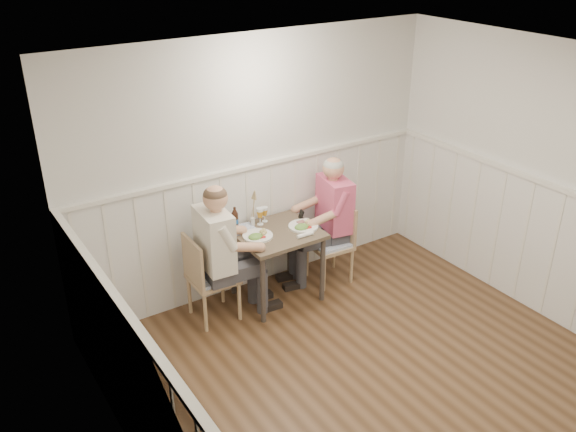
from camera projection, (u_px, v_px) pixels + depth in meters
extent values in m
plane|color=#442C19|center=(402.00, 401.00, 4.91)|extent=(4.50, 4.50, 0.00)
cube|color=silver|center=(257.00, 166.00, 6.04)|extent=(4.00, 0.04, 2.60)
cube|color=silver|center=(152.00, 361.00, 3.36)|extent=(0.04, 4.50, 2.60)
cube|color=white|center=(437.00, 81.00, 3.78)|extent=(4.00, 4.50, 0.02)
cube|color=silver|center=(259.00, 225.00, 6.31)|extent=(3.98, 0.03, 1.30)
cube|color=silver|center=(568.00, 263.00, 5.61)|extent=(0.03, 4.48, 1.30)
cube|color=silver|center=(259.00, 165.00, 6.01)|extent=(3.98, 0.06, 0.04)
cube|color=silver|center=(157.00, 356.00, 3.37)|extent=(0.06, 4.48, 0.04)
cube|color=#4B3E36|center=(277.00, 233.00, 5.97)|extent=(0.79, 0.70, 0.04)
cylinder|color=#3F3833|center=(263.00, 290.00, 5.73)|extent=(0.05, 0.05, 0.71)
cylinder|color=#3F3833|center=(233.00, 263.00, 6.18)|extent=(0.05, 0.05, 0.71)
cylinder|color=#3F3833|center=(323.00, 269.00, 6.07)|extent=(0.05, 0.05, 0.71)
cylinder|color=#3F3833|center=(290.00, 245.00, 6.53)|extent=(0.05, 0.05, 0.71)
cube|color=tan|center=(330.00, 245.00, 6.41)|extent=(0.43, 0.43, 0.04)
cube|color=#7086BF|center=(330.00, 242.00, 6.40)|extent=(0.39, 0.39, 0.03)
cube|color=tan|center=(345.00, 222.00, 6.39)|extent=(0.06, 0.40, 0.42)
cylinder|color=tan|center=(352.00, 266.00, 6.44)|extent=(0.03, 0.03, 0.39)
cylinder|color=tan|center=(324.00, 274.00, 6.29)|extent=(0.03, 0.03, 0.39)
cylinder|color=tan|center=(334.00, 252.00, 6.71)|extent=(0.03, 0.03, 0.39)
cylinder|color=tan|center=(307.00, 260.00, 6.56)|extent=(0.03, 0.03, 0.39)
cube|color=tan|center=(213.00, 278.00, 5.78)|extent=(0.42, 0.42, 0.04)
cube|color=#7086BF|center=(213.00, 275.00, 5.77)|extent=(0.38, 0.38, 0.03)
cube|color=tan|center=(193.00, 262.00, 5.59)|extent=(0.04, 0.42, 0.44)
cylinder|color=tan|center=(189.00, 295.00, 5.93)|extent=(0.04, 0.04, 0.41)
cylinder|color=tan|center=(222.00, 284.00, 6.10)|extent=(0.04, 0.04, 0.41)
cylinder|color=tan|center=(205.00, 313.00, 5.66)|extent=(0.04, 0.04, 0.41)
cylinder|color=tan|center=(239.00, 301.00, 5.83)|extent=(0.04, 0.04, 0.41)
cube|color=#3F3F47|center=(331.00, 256.00, 6.57)|extent=(0.51, 0.48, 0.45)
cube|color=#3F3F47|center=(315.00, 236.00, 6.38)|extent=(0.48, 0.44, 0.13)
cube|color=#DA6883|center=(333.00, 204.00, 6.30)|extent=(0.32, 0.48, 0.55)
sphere|color=tan|center=(334.00, 168.00, 6.12)|extent=(0.22, 0.22, 0.22)
sphere|color=#A5A5A0|center=(334.00, 165.00, 6.11)|extent=(0.21, 0.21, 0.21)
cube|color=black|center=(301.00, 209.00, 6.17)|extent=(0.03, 0.07, 0.13)
cube|color=#3F3F47|center=(220.00, 298.00, 5.84)|extent=(0.48, 0.45, 0.46)
cube|color=#3F3F47|center=(238.00, 266.00, 5.80)|extent=(0.46, 0.40, 0.13)
cube|color=beige|center=(217.00, 239.00, 5.56)|extent=(0.28, 0.47, 0.57)
sphere|color=tan|center=(214.00, 198.00, 5.38)|extent=(0.23, 0.23, 0.23)
sphere|color=#4C3828|center=(214.00, 195.00, 5.37)|extent=(0.22, 0.22, 0.22)
cylinder|color=white|center=(303.00, 226.00, 6.04)|extent=(0.30, 0.30, 0.02)
ellipsoid|color=#3F722D|center=(302.00, 225.00, 5.97)|extent=(0.15, 0.12, 0.06)
sphere|color=tan|center=(308.00, 221.00, 6.07)|extent=(0.04, 0.04, 0.04)
cube|color=#915955|center=(301.00, 222.00, 6.09)|extent=(0.09, 0.06, 0.01)
cylinder|color=white|center=(306.00, 219.00, 6.12)|extent=(0.06, 0.06, 0.03)
cylinder|color=white|center=(258.00, 236.00, 5.85)|extent=(0.29, 0.29, 0.02)
ellipsoid|color=#3F722D|center=(255.00, 235.00, 5.79)|extent=(0.14, 0.12, 0.05)
sphere|color=tan|center=(263.00, 231.00, 5.88)|extent=(0.04, 0.04, 0.04)
cylinder|color=silver|center=(265.00, 221.00, 6.15)|extent=(0.06, 0.06, 0.01)
cylinder|color=silver|center=(265.00, 218.00, 6.14)|extent=(0.01, 0.01, 0.07)
cone|color=orange|center=(265.00, 212.00, 6.11)|extent=(0.06, 0.06, 0.06)
cylinder|color=silver|center=(265.00, 208.00, 6.09)|extent=(0.06, 0.06, 0.03)
cylinder|color=silver|center=(260.00, 224.00, 6.09)|extent=(0.06, 0.06, 0.01)
cylinder|color=silver|center=(260.00, 220.00, 6.07)|extent=(0.01, 0.01, 0.08)
cone|color=orange|center=(260.00, 214.00, 6.04)|extent=(0.07, 0.07, 0.07)
cylinder|color=silver|center=(260.00, 210.00, 6.02)|extent=(0.07, 0.07, 0.03)
cylinder|color=black|center=(235.00, 221.00, 5.96)|extent=(0.07, 0.07, 0.17)
cone|color=black|center=(235.00, 212.00, 5.91)|extent=(0.07, 0.07, 0.04)
cylinder|color=black|center=(235.00, 209.00, 5.90)|extent=(0.03, 0.03, 0.03)
cylinder|color=#195BAD|center=(235.00, 221.00, 5.96)|extent=(0.07, 0.07, 0.05)
cylinder|color=white|center=(305.00, 235.00, 5.85)|extent=(0.18, 0.04, 0.04)
cylinder|color=silver|center=(253.00, 222.00, 6.06)|extent=(0.04, 0.04, 0.08)
cylinder|color=tan|center=(252.00, 209.00, 6.00)|extent=(0.02, 0.02, 0.26)
cone|color=tan|center=(252.00, 194.00, 5.93)|extent=(0.04, 0.04, 0.09)
cube|color=#7086BF|center=(242.00, 229.00, 6.00)|extent=(0.28, 0.23, 0.01)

